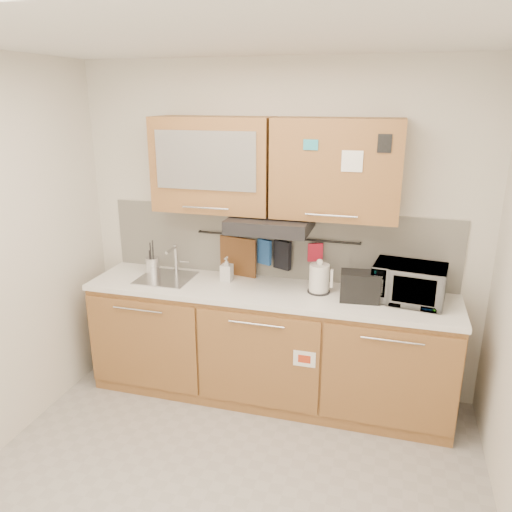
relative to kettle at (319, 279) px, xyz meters
The scene contains 19 objects.
floor 1.65m from the kettle, 107.11° to the right, with size 3.20×3.20×0.00m, color #9E9993.
ceiling 2.04m from the kettle, 107.11° to the right, with size 3.20×3.20×0.00m, color white.
wall_back 0.54m from the kettle, 145.71° to the left, with size 3.20×3.20×0.00m, color silver.
base_cabinet 0.73m from the kettle, behind, with size 2.80×0.64×0.88m.
countertop 0.40m from the kettle, behind, with size 2.82×0.62×0.04m, color white.
backsplash 0.49m from the kettle, 146.96° to the left, with size 2.80×0.02×0.56m, color silver.
upper_cabinets 0.90m from the kettle, 167.84° to the left, with size 1.82×0.37×0.70m.
range_hood 0.55m from the kettle, behind, with size 0.60×0.46×0.10m, color black.
sink 1.23m from the kettle, behind, with size 0.42×0.40×0.26m.
utensil_rail 0.50m from the kettle, 151.15° to the left, with size 0.02×0.02×1.30m, color black.
utensil_crock 1.38m from the kettle, behind, with size 0.12×0.12×0.28m.
kettle is the anchor object (origin of this frame).
toaster 0.31m from the kettle, 13.84° to the right, with size 0.29×0.19×0.21m.
microwave 0.64m from the kettle, ahead, with size 0.49×0.33×0.27m, color #999999.
soap_bottle 0.75m from the kettle, behind, with size 0.09×0.09×0.19m, color #999999.
cutting_board 0.72m from the kettle, 164.33° to the left, with size 0.32×0.02×0.40m, color brown.
oven_mitt 0.53m from the kettle, 157.61° to the left, with size 0.12×0.03×0.20m, color #204B94.
dark_pouch 0.39m from the kettle, 149.17° to the left, with size 0.15×0.04×0.23m, color black.
pot_holder 0.25m from the kettle, 108.94° to the left, with size 0.12×0.02×0.14m, color red.
Camera 1 is at (0.86, -2.23, 2.32)m, focal length 35.00 mm.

